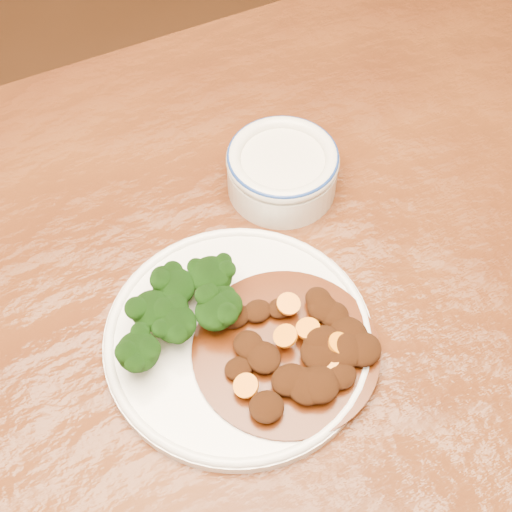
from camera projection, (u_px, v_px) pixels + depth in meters
name	position (u px, v px, depth m)	size (l,w,h in m)	color
ground	(233.00, 498.00, 1.41)	(4.00, 4.00, 0.00)	#4C2813
dining_table	(218.00, 333.00, 0.86)	(1.52, 0.93, 0.75)	#56280F
dinner_plate	(239.00, 337.00, 0.75)	(0.29, 0.29, 0.02)	white
broccoli_florets	(182.00, 308.00, 0.74)	(0.15, 0.10, 0.05)	#6E994F
mince_stew	(305.00, 351.00, 0.73)	(0.20, 0.20, 0.03)	#471707
dip_bowl	(282.00, 169.00, 0.86)	(0.14, 0.14, 0.06)	beige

